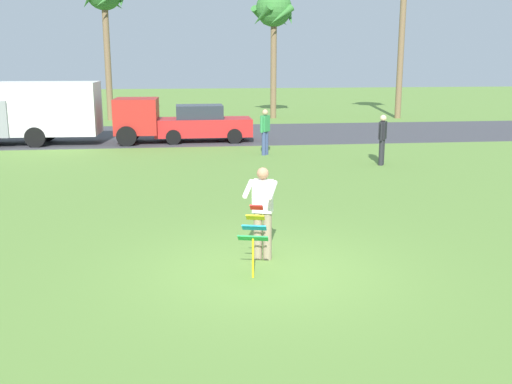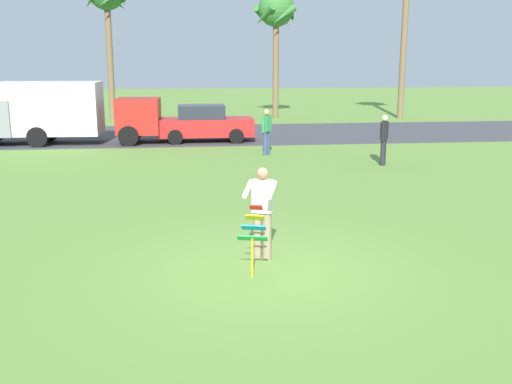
{
  "view_description": "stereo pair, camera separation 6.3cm",
  "coord_description": "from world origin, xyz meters",
  "views": [
    {
      "loc": [
        -1.44,
        -9.92,
        3.69
      ],
      "look_at": [
        -0.02,
        1.54,
        1.05
      ],
      "focal_mm": 41.83,
      "sensor_mm": 36.0,
      "label": 1
    },
    {
      "loc": [
        -1.37,
        -9.93,
        3.69
      ],
      "look_at": [
        -0.02,
        1.54,
        1.05
      ],
      "focal_mm": 41.83,
      "sensor_mm": 36.0,
      "label": 2
    }
  ],
  "objects": [
    {
      "name": "kite_held",
      "position": [
        -0.27,
        -0.25,
        0.8
      ],
      "size": [
        0.53,
        0.7,
        1.17
      ],
      "color": "red",
      "rests_on": "ground"
    },
    {
      "name": "road_strip",
      "position": [
        0.0,
        18.68,
        0.01
      ],
      "size": [
        120.0,
        8.0,
        0.01
      ],
      "primitive_type": "cube",
      "color": "#424247",
      "rests_on": "ground"
    },
    {
      "name": "parked_truck_red_cab",
      "position": [
        -6.25,
        16.28,
        1.41
      ],
      "size": [
        6.77,
        2.28,
        2.62
      ],
      "color": "#B2231E",
      "rests_on": "ground"
    },
    {
      "name": "person_walker_near",
      "position": [
        5.37,
        9.74,
        0.93
      ],
      "size": [
        0.37,
        0.51,
        1.73
      ],
      "color": "#26262B",
      "rests_on": "ground"
    },
    {
      "name": "parked_car_red",
      "position": [
        -0.56,
        16.28,
        0.77
      ],
      "size": [
        4.21,
        1.85,
        1.6
      ],
      "color": "red",
      "rests_on": "ground"
    },
    {
      "name": "person_kite_flyer",
      "position": [
        -0.02,
        0.52,
        0.95
      ],
      "size": [
        0.69,
        0.75,
        1.73
      ],
      "color": "gray",
      "rests_on": "ground"
    },
    {
      "name": "ground_plane",
      "position": [
        0.0,
        0.0,
        0.0
      ],
      "size": [
        120.0,
        120.0,
        0.0
      ],
      "primitive_type": "plane",
      "color": "olive"
    },
    {
      "name": "palm_tree_centre_far",
      "position": [
        4.05,
        25.93,
        6.1
      ],
      "size": [
        2.58,
        2.71,
        7.44
      ],
      "color": "brown",
      "rests_on": "ground"
    },
    {
      "name": "person_walker_far",
      "position": [
        1.67,
        12.36,
        0.93
      ],
      "size": [
        0.4,
        0.46,
        1.73
      ],
      "color": "#384772",
      "rests_on": "ground"
    }
  ]
}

